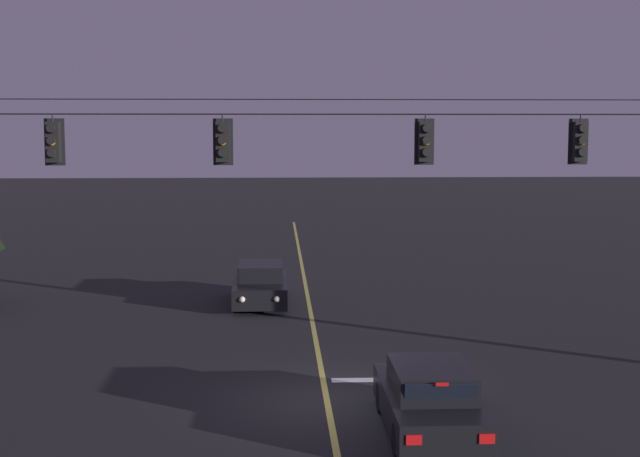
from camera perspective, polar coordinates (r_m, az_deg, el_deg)
name	(u,v)px	position (r m, az deg, el deg)	size (l,w,h in m)	color
ground_plane	(327,400)	(20.57, 0.44, -10.75)	(180.00, 180.00, 0.00)	black
lane_centre_stripe	(312,322)	(28.50, -0.49, -5.89)	(0.14, 60.00, 0.01)	#D1C64C
stop_bar_paint	(402,379)	(22.28, 5.16, -9.42)	(3.40, 0.36, 0.01)	silver
signal_span_assembly	(322,211)	(21.95, 0.13, 1.11)	(20.55, 0.32, 7.77)	#38281C
traffic_light_leftmost	(53,142)	(22.44, -16.43, 5.24)	(0.48, 0.41, 1.22)	black
traffic_light_left_inner	(223,142)	(21.85, -6.14, 5.44)	(0.48, 0.41, 1.22)	black
traffic_light_centre	(425,142)	(22.11, 6.64, 5.45)	(0.48, 0.41, 1.22)	black
traffic_light_right_inner	(580,141)	(23.03, 16.04, 5.28)	(0.48, 0.41, 1.22)	black
car_waiting_near_lane	(430,401)	(18.48, 6.93, -10.70)	(1.80, 4.33, 1.39)	black
car_oncoming_lead	(261,285)	(31.38, -3.75, -3.56)	(1.80, 4.42, 1.39)	black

